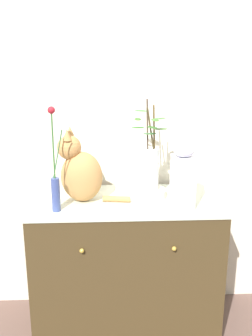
% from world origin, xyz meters
% --- Properties ---
extents(ground_plane, '(6.00, 6.00, 0.00)m').
position_xyz_m(ground_plane, '(0.00, 0.00, 0.00)').
color(ground_plane, brown).
extents(wall_back, '(4.40, 0.08, 2.60)m').
position_xyz_m(wall_back, '(0.00, 0.31, 1.30)').
color(wall_back, silver).
rests_on(wall_back, ground_plane).
extents(sideboard, '(1.06, 0.49, 0.81)m').
position_xyz_m(sideboard, '(0.00, -0.00, 0.40)').
color(sideboard, '#42321B').
rests_on(sideboard, ground_plane).
extents(cat_sitting, '(0.38, 0.19, 0.40)m').
position_xyz_m(cat_sitting, '(-0.25, -0.01, 0.98)').
color(cat_sitting, '#BA834A').
rests_on(cat_sitting, sideboard).
extents(vase_slim_green, '(0.07, 0.04, 0.54)m').
position_xyz_m(vase_slim_green, '(-0.36, -0.14, 0.96)').
color(vase_slim_green, '#3B4A89').
rests_on(vase_slim_green, sideboard).
extents(bowl_porcelain, '(0.18, 0.18, 0.05)m').
position_xyz_m(bowl_porcelain, '(0.13, 0.03, 0.83)').
color(bowl_porcelain, silver).
rests_on(bowl_porcelain, sideboard).
extents(vase_glass_clear, '(0.19, 0.16, 0.50)m').
position_xyz_m(vase_glass_clear, '(0.13, 0.02, 0.99)').
color(vase_glass_clear, silver).
rests_on(vase_glass_clear, bowl_porcelain).
extents(jar_lidded_porcelain, '(0.12, 0.12, 0.36)m').
position_xyz_m(jar_lidded_porcelain, '(0.29, -0.12, 0.97)').
color(jar_lidded_porcelain, white).
rests_on(jar_lidded_porcelain, sideboard).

